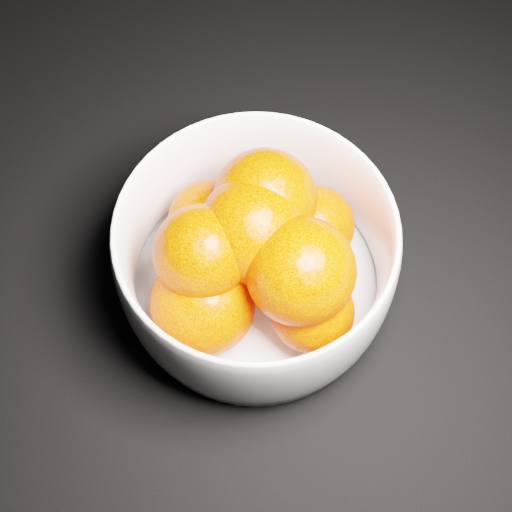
# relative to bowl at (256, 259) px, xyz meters

# --- Properties ---
(ground) EXTENTS (3.00, 3.00, 0.00)m
(ground) POSITION_rel_bowl_xyz_m (0.22, 0.06, -0.05)
(ground) COLOR black
(ground) RESTS_ON ground
(bowl) EXTENTS (0.22, 0.22, 0.11)m
(bowl) POSITION_rel_bowl_xyz_m (0.00, 0.00, 0.00)
(bowl) COLOR white
(bowl) RESTS_ON ground
(orange_pile) EXTENTS (0.16, 0.16, 0.12)m
(orange_pile) POSITION_rel_bowl_xyz_m (-0.00, -0.00, 0.02)
(orange_pile) COLOR #F23B04
(orange_pile) RESTS_ON bowl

